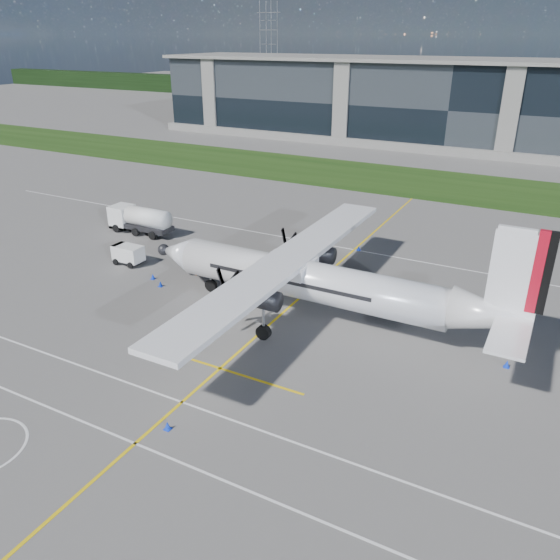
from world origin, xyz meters
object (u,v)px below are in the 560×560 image
at_px(safety_cone_portwing, 167,425).
at_px(safety_cone_tail, 507,364).
at_px(pylon_west, 269,49).
at_px(turboprop_aircraft, 322,261).
at_px(safety_cone_nose_port, 160,284).
at_px(safety_cone_stbdwing, 359,248).
at_px(safety_cone_fwd, 153,276).
at_px(fuel_tanker_truck, 137,219).
at_px(baggage_tug, 128,255).
at_px(ground_crew_person, 197,264).

xyz_separation_m(safety_cone_portwing, safety_cone_tail, (15.47, 15.09, 0.00)).
relative_size(pylon_west, safety_cone_portwing, 60.00).
distance_m(pylon_west, turboprop_aircraft, 170.25).
bearing_deg(pylon_west, safety_cone_nose_port, -64.19).
relative_size(turboprop_aircraft, safety_cone_stbdwing, 61.74).
distance_m(turboprop_aircraft, safety_cone_portwing, 16.34).
distance_m(safety_cone_nose_port, safety_cone_portwing, 18.87).
bearing_deg(pylon_west, safety_cone_tail, -56.01).
xyz_separation_m(safety_cone_stbdwing, safety_cone_fwd, (-13.50, -15.08, 0.00)).
height_order(pylon_west, fuel_tanker_truck, pylon_west).
height_order(turboprop_aircraft, safety_cone_portwing, turboprop_aircraft).
height_order(turboprop_aircraft, safety_cone_fwd, turboprop_aircraft).
distance_m(safety_cone_stbdwing, safety_cone_tail, 21.98).
bearing_deg(baggage_tug, safety_cone_tail, -3.24).
bearing_deg(fuel_tanker_truck, baggage_tug, -53.64).
xyz_separation_m(ground_crew_person, safety_cone_tail, (26.38, -2.81, -0.76)).
xyz_separation_m(fuel_tanker_truck, safety_cone_stbdwing, (23.14, 6.08, -1.19)).
relative_size(pylon_west, safety_cone_tail, 60.00).
distance_m(safety_cone_stbdwing, safety_cone_portwing, 30.36).
relative_size(baggage_tug, safety_cone_portwing, 5.91).
height_order(pylon_west, safety_cone_portwing, pylon_west).
xyz_separation_m(turboprop_aircraft, baggage_tug, (-20.15, 1.38, -3.74)).
relative_size(turboprop_aircraft, safety_cone_nose_port, 61.74).
bearing_deg(safety_cone_nose_port, baggage_tug, 155.89).
bearing_deg(turboprop_aircraft, pylon_west, 120.33).
bearing_deg(safety_cone_portwing, safety_cone_stbdwing, 90.64).
xyz_separation_m(turboprop_aircraft, fuel_tanker_truck, (-25.52, 8.67, -3.19)).
distance_m(safety_cone_portwing, safety_cone_fwd, 20.61).
height_order(baggage_tug, safety_cone_portwing, baggage_tug).
xyz_separation_m(baggage_tug, ground_crew_person, (7.20, 0.91, 0.12)).
relative_size(turboprop_aircraft, safety_cone_fwd, 61.74).
bearing_deg(safety_cone_fwd, safety_cone_nose_port, -29.75).
height_order(safety_cone_tail, safety_cone_fwd, same).
height_order(safety_cone_stbdwing, safety_cone_fwd, same).
bearing_deg(baggage_tug, turboprop_aircraft, -3.92).
relative_size(fuel_tanker_truck, safety_cone_fwd, 15.36).
distance_m(safety_cone_tail, safety_cone_fwd, 29.31).
bearing_deg(safety_cone_portwing, safety_cone_fwd, 132.17).
relative_size(safety_cone_nose_port, safety_cone_fwd, 1.00).
relative_size(pylon_west, fuel_tanker_truck, 3.91).
bearing_deg(ground_crew_person, baggage_tug, 127.99).
bearing_deg(safety_cone_nose_port, fuel_tanker_truck, 138.57).
height_order(safety_cone_portwing, safety_cone_tail, same).
bearing_deg(safety_cone_portwing, safety_cone_nose_port, 130.44).
height_order(ground_crew_person, safety_cone_fwd, ground_crew_person).
xyz_separation_m(fuel_tanker_truck, ground_crew_person, (12.57, -6.39, -0.43)).
height_order(turboprop_aircraft, safety_cone_tail, turboprop_aircraft).
height_order(pylon_west, safety_cone_fwd, pylon_west).
relative_size(safety_cone_stbdwing, safety_cone_fwd, 1.00).
relative_size(ground_crew_person, safety_cone_stbdwing, 4.03).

